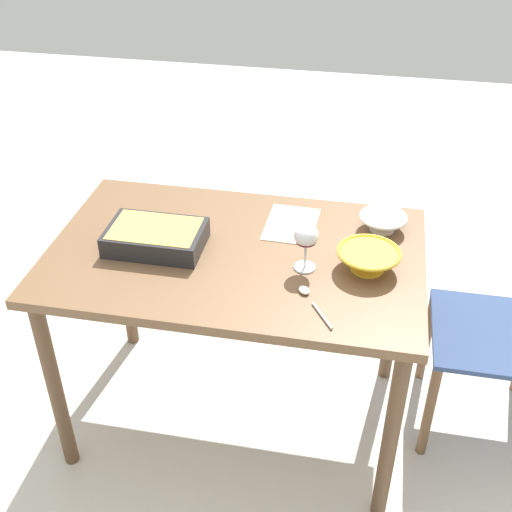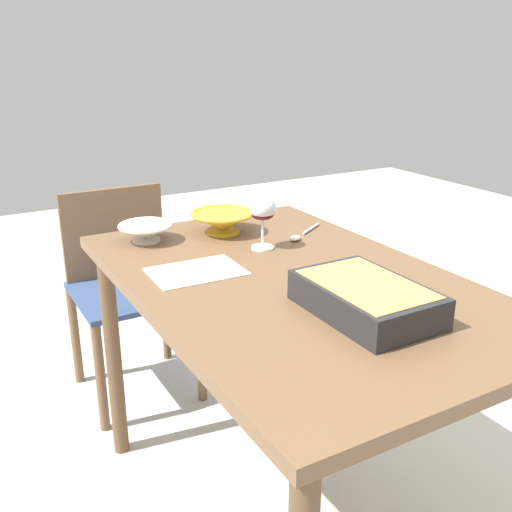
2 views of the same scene
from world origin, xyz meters
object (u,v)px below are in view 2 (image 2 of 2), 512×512
at_px(wine_glass, 263,211).
at_px(chair, 126,281).
at_px(small_bowl, 146,231).
at_px(napkin, 196,272).
at_px(mixing_bowl, 223,221).
at_px(serving_spoon, 300,235).
at_px(casserole_dish, 366,297).
at_px(dining_table, 290,311).

bearing_deg(wine_glass, chair, -164.61).
relative_size(small_bowl, napkin, 0.68).
relative_size(chair, napkin, 3.38).
relative_size(mixing_bowl, serving_spoon, 1.09).
bearing_deg(serving_spoon, wine_glass, -77.70).
xyz_separation_m(casserole_dish, serving_spoon, (-0.53, 0.18, -0.03)).
distance_m(wine_glass, serving_spoon, 0.19).
distance_m(chair, serving_spoon, 0.85).
bearing_deg(mixing_bowl, casserole_dish, 0.43).
bearing_deg(chair, dining_table, 8.73).
distance_m(chair, casserole_dish, 1.29).
height_order(dining_table, mixing_bowl, mixing_bowl).
distance_m(dining_table, napkin, 0.27).
distance_m(dining_table, wine_glass, 0.32).
distance_m(small_bowl, serving_spoon, 0.47).
bearing_deg(chair, napkin, -3.27).
bearing_deg(napkin, small_bowl, -175.14).
height_order(chair, serving_spoon, chair).
xyz_separation_m(mixing_bowl, napkin, (0.27, -0.21, -0.04)).
distance_m(casserole_dish, small_bowl, 0.77).
distance_m(small_bowl, napkin, 0.31).
relative_size(mixing_bowl, small_bowl, 1.23).
bearing_deg(chair, small_bowl, -8.28).
bearing_deg(casserole_dish, small_bowl, -161.28).
xyz_separation_m(wine_glass, small_bowl, (-0.23, -0.27, -0.08)).
height_order(mixing_bowl, serving_spoon, mixing_bowl).
relative_size(chair, serving_spoon, 4.38).
relative_size(dining_table, casserole_dish, 3.89).
xyz_separation_m(dining_table, casserole_dish, (0.26, 0.03, 0.13)).
height_order(casserole_dish, small_bowl, casserole_dish).
bearing_deg(casserole_dish, dining_table, -174.46).
relative_size(chair, wine_glass, 5.11).
xyz_separation_m(wine_glass, mixing_bowl, (-0.19, -0.03, -0.07)).
xyz_separation_m(casserole_dish, mixing_bowl, (-0.69, -0.01, -0.00)).
bearing_deg(chair, serving_spoon, 27.00).
height_order(small_bowl, napkin, small_bowl).
bearing_deg(wine_glass, dining_table, -12.69).
bearing_deg(mixing_bowl, wine_glass, 9.59).
bearing_deg(casserole_dish, wine_glass, 176.83).
height_order(casserole_dish, napkin, casserole_dish).
bearing_deg(casserole_dish, serving_spoon, 161.07).
xyz_separation_m(wine_glass, napkin, (0.08, -0.25, -0.11)).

